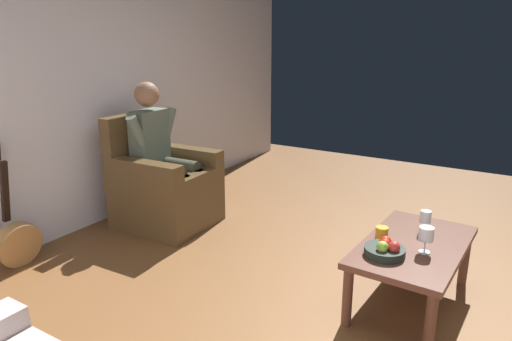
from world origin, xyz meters
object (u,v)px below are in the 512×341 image
(wine_glass_near, at_px, (425,218))
(wine_glass_far, at_px, (426,235))
(guitar, at_px, (17,239))
(fruit_bowl, at_px, (385,249))
(armchair, at_px, (163,187))
(coffee_table, at_px, (413,252))
(person_seated, at_px, (161,150))
(candle_jar, at_px, (382,233))

(wine_glass_near, bearing_deg, wine_glass_far, 12.23)
(guitar, height_order, wine_glass_near, guitar)
(fruit_bowl, bearing_deg, armchair, -101.75)
(armchair, bearing_deg, coffee_table, 83.29)
(coffee_table, bearing_deg, wine_glass_near, 176.22)
(wine_glass_near, bearing_deg, coffee_table, -3.78)
(person_seated, relative_size, wine_glass_far, 7.90)
(armchair, distance_m, wine_glass_far, 2.37)
(person_seated, height_order, coffee_table, person_seated)
(person_seated, bearing_deg, candle_jar, 81.75)
(armchair, bearing_deg, wine_glass_near, 88.67)
(armchair, relative_size, coffee_table, 0.97)
(person_seated, height_order, guitar, person_seated)
(coffee_table, distance_m, fruit_bowl, 0.30)
(wine_glass_far, distance_m, fruit_bowl, 0.26)
(armchair, distance_m, guitar, 1.26)
(person_seated, height_order, candle_jar, person_seated)
(wine_glass_near, xyz_separation_m, candle_jar, (0.25, -0.21, -0.06))
(wine_glass_near, xyz_separation_m, wine_glass_far, (0.31, 0.07, 0.01))
(guitar, height_order, fruit_bowl, guitar)
(guitar, bearing_deg, coffee_table, 110.69)
(armchair, height_order, coffee_table, armchair)
(armchair, bearing_deg, person_seated, 90.00)
(fruit_bowl, distance_m, candle_jar, 0.24)
(person_seated, bearing_deg, coffee_table, 83.28)
(guitar, xyz_separation_m, fruit_bowl, (-0.74, 2.54, 0.25))
(candle_jar, bearing_deg, armchair, -96.32)
(armchair, xyz_separation_m, wine_glass_far, (0.29, 2.35, 0.18))
(coffee_table, xyz_separation_m, guitar, (1.00, -2.65, -0.15))
(fruit_bowl, relative_size, candle_jar, 2.95)
(person_seated, distance_m, wine_glass_near, 2.28)
(fruit_bowl, bearing_deg, person_seated, -101.78)
(armchair, relative_size, wine_glass_near, 6.68)
(armchair, xyz_separation_m, wine_glass_near, (-0.02, 2.28, 0.17))
(wine_glass_near, height_order, candle_jar, wine_glass_near)
(person_seated, xyz_separation_m, wine_glass_far, (0.29, 2.34, -0.17))
(coffee_table, relative_size, wine_glass_near, 6.92)
(armchair, xyz_separation_m, fruit_bowl, (0.45, 2.16, 0.11))
(guitar, distance_m, fruit_bowl, 2.66)
(guitar, relative_size, candle_jar, 11.62)
(person_seated, height_order, wine_glass_near, person_seated)
(person_seated, bearing_deg, armchair, -90.00)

